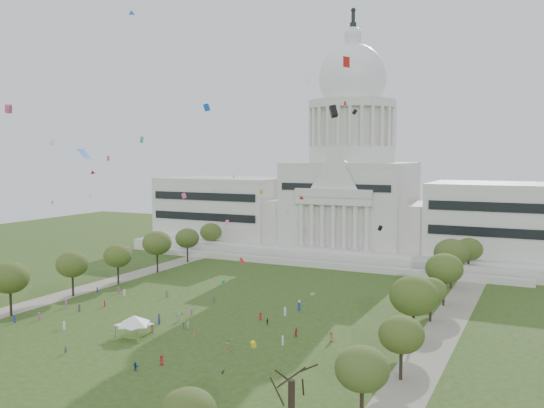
{
  "coord_description": "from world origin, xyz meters",
  "views": [
    {
      "loc": [
        67.17,
        -94.37,
        37.12
      ],
      "look_at": [
        0.0,
        45.0,
        24.0
      ],
      "focal_mm": 38.0,
      "sensor_mm": 36.0,
      "label": 1
    }
  ],
  "objects_px": {
    "big_bare_tree": "(292,375)",
    "event_tent": "(134,320)",
    "person_0": "(331,337)",
    "capitol": "(351,195)"
  },
  "relations": [
    {
      "from": "capitol",
      "to": "event_tent",
      "type": "distance_m",
      "value": 118.07
    },
    {
      "from": "capitol",
      "to": "big_bare_tree",
      "type": "height_order",
      "value": "capitol"
    },
    {
      "from": "event_tent",
      "to": "person_0",
      "type": "relative_size",
      "value": 4.78
    },
    {
      "from": "capitol",
      "to": "event_tent",
      "type": "relative_size",
      "value": 16.41
    },
    {
      "from": "capitol",
      "to": "person_0",
      "type": "bearing_deg",
      "value": -74.01
    },
    {
      "from": "big_bare_tree",
      "to": "person_0",
      "type": "height_order",
      "value": "big_bare_tree"
    },
    {
      "from": "big_bare_tree",
      "to": "event_tent",
      "type": "height_order",
      "value": "big_bare_tree"
    },
    {
      "from": "big_bare_tree",
      "to": "event_tent",
      "type": "bearing_deg",
      "value": 151.4
    },
    {
      "from": "person_0",
      "to": "big_bare_tree",
      "type": "bearing_deg",
      "value": -57.6
    },
    {
      "from": "person_0",
      "to": "event_tent",
      "type": "bearing_deg",
      "value": -139.14
    }
  ]
}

